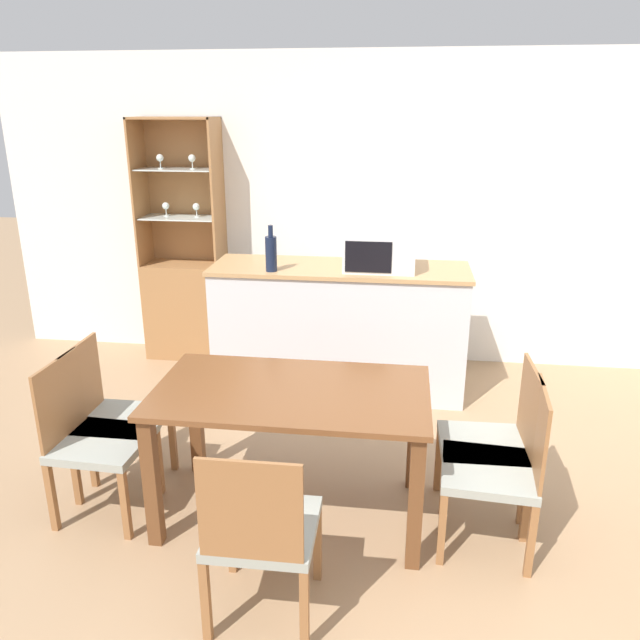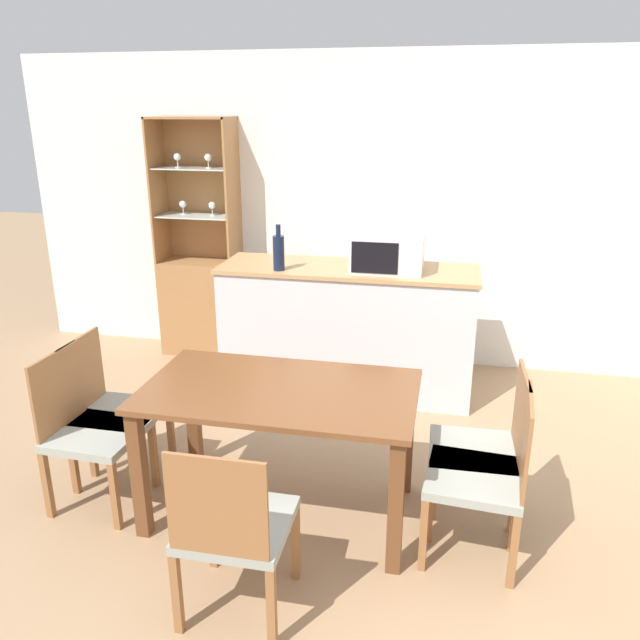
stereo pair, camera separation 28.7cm
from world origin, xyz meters
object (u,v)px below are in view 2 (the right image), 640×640
dining_table (280,409)px  dining_chair_side_left_far (112,410)px  microwave (388,253)px  dining_chair_head_near (233,527)px  display_cabinet (202,288)px  dining_chair_side_left_near (90,430)px  dining_chair_side_right_far (483,449)px  wine_bottle (279,252)px  dining_chair_side_right_near (485,475)px

dining_table → dining_chair_side_left_far: (-1.05, 0.12, -0.18)m
microwave → dining_chair_head_near: bearing=-99.0°
display_cabinet → dining_table: bearing=-58.6°
microwave → dining_chair_side_left_far: bearing=-133.7°
dining_table → dining_chair_side_left_far: size_ratio=1.62×
dining_chair_head_near → dining_chair_side_left_near: same height
dining_chair_side_left_near → microwave: size_ratio=1.71×
dining_chair_side_right_far → dining_chair_side_left_near: bearing=95.2°
dining_table → dining_chair_head_near: size_ratio=1.62×
dining_table → microwave: microwave is taller
dining_chair_side_left_near → display_cabinet: bearing=-170.8°
dining_chair_side_left_near → dining_table: bearing=98.8°
dining_chair_side_right_far → microwave: microwave is taller
dining_table → dining_chair_side_right_far: size_ratio=1.62×
dining_chair_head_near → wine_bottle: size_ratio=2.61×
dining_chair_head_near → wine_bottle: (-0.40, 2.19, 0.68)m
dining_chair_side_right_far → dining_chair_head_near: bearing=128.2°
dining_table → wine_bottle: wine_bottle is taller
dining_chair_side_left_far → microwave: size_ratio=1.71×
dining_chair_side_left_near → dining_chair_side_right_near: same height
dining_chair_side_right_near → dining_chair_side_right_far: bearing=4.4°
wine_bottle → dining_chair_side_right_far: bearing=-42.3°
display_cabinet → dining_chair_side_right_near: (2.38, -2.30, -0.15)m
microwave → wine_bottle: 0.79m
dining_chair_head_near → display_cabinet: bearing=114.0°
display_cabinet → dining_chair_side_right_near: size_ratio=2.33×
dining_chair_side_right_near → microwave: bearing=25.9°
dining_table → microwave: (0.37, 1.61, 0.50)m
dining_chair_side_left_far → dining_chair_side_left_near: (0.00, -0.24, 0.00)m
display_cabinet → dining_chair_side_right_near: 3.31m
dining_chair_head_near → dining_chair_side_right_far: bearing=39.1°
dining_chair_side_right_far → dining_chair_side_right_near: bearing=178.6°
display_cabinet → dining_chair_side_left_near: 2.31m
dining_chair_side_left_far → wine_bottle: bearing=153.6°
dining_table → dining_chair_side_right_far: 1.07m
display_cabinet → microwave: (1.70, -0.56, 0.52)m
microwave → dining_chair_side_right_near: bearing=-68.6°
dining_table → dining_chair_head_near: bearing=-90.0°
dining_table → microwave: 1.73m
dining_chair_side_right_far → dining_chair_side_left_far: same height
display_cabinet → dining_table: (1.33, -2.17, 0.02)m
dining_chair_head_near → wine_bottle: bearing=99.9°
dining_chair_side_right_far → dining_table: bearing=95.2°
dining_chair_side_left_far → dining_chair_side_right_near: bearing=83.1°
dining_chair_side_right_far → wine_bottle: (-1.45, 1.32, 0.68)m
dining_chair_head_near → dining_table: bearing=89.6°
dining_chair_head_near → dining_chair_side_left_far: size_ratio=1.00×
microwave → wine_bottle: size_ratio=1.53×
wine_bottle → dining_chair_side_right_near: bearing=-47.2°
dining_table → dining_chair_side_left_far: 1.07m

